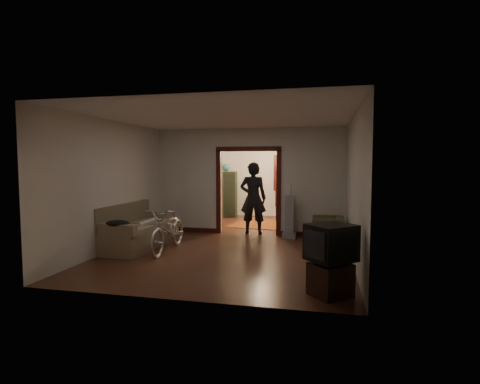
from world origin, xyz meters
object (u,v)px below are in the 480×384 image
(sofa, at_px, (138,226))
(bicycle, at_px, (169,229))
(armchair, at_px, (327,230))
(desk, at_px, (301,209))
(locker, at_px, (226,194))
(person, at_px, (253,198))

(sofa, relative_size, bicycle, 1.18)
(sofa, distance_m, armchair, 4.34)
(desk, bearing_deg, locker, 174.04)
(sofa, height_order, armchair, sofa)
(armchair, height_order, desk, armchair)
(bicycle, xyz_separation_m, locker, (-0.11, 5.24, 0.33))
(desk, bearing_deg, person, -118.66)
(sofa, xyz_separation_m, bicycle, (0.83, -0.21, -0.02))
(sofa, height_order, bicycle, sofa)
(sofa, relative_size, armchair, 2.89)
(sofa, bearing_deg, armchair, 19.10)
(armchair, bearing_deg, person, -115.84)
(person, bearing_deg, armchair, 151.55)
(sofa, height_order, desk, sofa)
(sofa, distance_m, bicycle, 0.86)
(armchair, distance_m, locker, 5.16)
(person, distance_m, locker, 3.28)
(bicycle, relative_size, desk, 2.01)
(bicycle, height_order, desk, bicycle)
(sofa, distance_m, person, 3.13)
(locker, bearing_deg, person, -76.05)
(armchair, bearing_deg, desk, -168.48)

